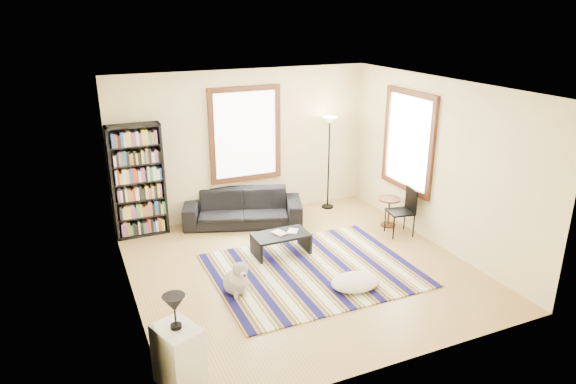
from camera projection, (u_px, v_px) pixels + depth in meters
name	position (u px, v px, depth m)	size (l,w,h in m)	color
floor	(301.00, 271.00, 8.01)	(5.00, 5.00, 0.10)	tan
ceiling	(303.00, 83.00, 7.04)	(5.00, 5.00, 0.10)	white
wall_back	(244.00, 144.00, 9.72)	(5.00, 0.10, 2.80)	#F8E6A7
wall_front	(407.00, 255.00, 5.33)	(5.00, 0.10, 2.80)	#F8E6A7
wall_left	(122.00, 209.00, 6.55)	(0.10, 5.00, 2.80)	#F8E6A7
wall_right	(441.00, 163.00, 8.50)	(0.10, 5.00, 2.80)	#F8E6A7
window_back	(245.00, 134.00, 9.58)	(1.20, 0.06, 1.60)	white
window_right	(408.00, 141.00, 9.09)	(0.06, 1.20, 1.60)	white
rug	(313.00, 270.00, 7.92)	(3.04, 2.44, 0.02)	#0E0D45
sofa	(243.00, 208.00, 9.56)	(2.17, 0.85, 0.63)	black
bookshelf	(138.00, 181.00, 8.88)	(0.90, 0.30, 2.00)	black
coffee_table	(281.00, 244.00, 8.40)	(0.90, 0.50, 0.36)	black
book_a	(275.00, 234.00, 8.30)	(0.23, 0.17, 0.02)	beige
book_b	(288.00, 231.00, 8.44)	(0.16, 0.22, 0.02)	beige
floor_cushion	(355.00, 282.00, 7.41)	(0.74, 0.55, 0.18)	beige
floor_lamp	(329.00, 163.00, 10.15)	(0.30, 0.30, 1.86)	black
side_table	(389.00, 212.00, 9.48)	(0.40, 0.40, 0.54)	#482612
folding_chair	(400.00, 212.00, 9.06)	(0.42, 0.40, 0.86)	black
white_cabinet	(179.00, 356.00, 5.42)	(0.38, 0.50, 0.70)	white
table_lamp	(175.00, 312.00, 5.24)	(0.24, 0.24, 0.38)	black
dog	(235.00, 275.00, 7.21)	(0.40, 0.55, 0.55)	#AFAFAF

